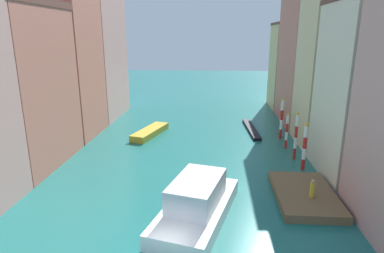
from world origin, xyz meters
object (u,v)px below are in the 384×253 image
Objects in this scene: mooring_pole_3 at (282,118)px; motorboat_0 at (150,132)px; gondola_black at (251,129)px; waterfront_dock at (304,195)px; vaporetto_white at (197,203)px; mooring_pole_4 at (281,120)px; mooring_pole_2 at (287,130)px; mooring_pole_1 at (296,135)px; mooring_pole_0 at (305,146)px; person_on_dock at (312,189)px.

motorboat_0 is (-15.92, 0.36, -2.17)m from mooring_pole_3.
motorboat_0 is at bearing -166.99° from gondola_black.
vaporetto_white is at bearing -157.61° from waterfront_dock.
mooring_pole_2 is at bearing -90.37° from mooring_pole_4.
mooring_pole_1 is at bearing -88.61° from mooring_pole_4.
person_on_dock is at bearing -98.77° from mooring_pole_0.
mooring_pole_1 is 3.33m from mooring_pole_2.
mooring_pole_1 is 1.21× the size of mooring_pole_2.
mooring_pole_0 is at bearing -88.13° from mooring_pole_3.
motorboat_0 is at bearing 132.86° from person_on_dock.
mooring_pole_4 is at bearing 87.60° from person_on_dock.
mooring_pole_0 is at bearing 81.23° from person_on_dock.
gondola_black is at bearing 97.14° from person_on_dock.
vaporetto_white reaches higher than gondola_black.
mooring_pole_1 is 0.53× the size of gondola_black.
mooring_pole_3 is at bearing -46.70° from gondola_black.
mooring_pole_2 is at bearing -13.42° from motorboat_0.
vaporetto_white is (-8.94, -18.55, -1.14)m from mooring_pole_4.
mooring_pole_2 is 16.40m from motorboat_0.
mooring_pole_3 is 16.07m from motorboat_0.
mooring_pole_1 is at bearing 93.48° from mooring_pole_0.
mooring_pole_3 is (-0.31, 9.47, 0.23)m from mooring_pole_0.
mooring_pole_1 reaches higher than waterfront_dock.
mooring_pole_2 is 17.46m from vaporetto_white.
motorboat_0 is at bearing 134.08° from waterfront_dock.
gondola_black is (-3.27, 10.04, -2.28)m from mooring_pole_1.
vaporetto_white reaches higher than motorboat_0.
mooring_pole_3 reaches higher than motorboat_0.
mooring_pole_4 is at bearing 100.11° from mooring_pole_3.
mooring_pole_1 reaches higher than person_on_dock.
gondola_black is at bearing 96.76° from waterfront_dock.
mooring_pole_0 is 0.94× the size of mooring_pole_1.
mooring_pole_0 is (1.01, 6.56, 1.07)m from person_on_dock.
person_on_dock is (0.24, -0.93, 0.94)m from waterfront_dock.
vaporetto_white is 1.35× the size of motorboat_0.
gondola_black is (-3.08, 6.74, -1.85)m from mooring_pole_2.
mooring_pole_1 is at bearing 84.82° from person_on_dock.
mooring_pole_4 is 16.00m from motorboat_0.
motorboat_0 is at bearing 178.70° from mooring_pole_3.
mooring_pole_3 is 20.53m from vaporetto_white.
mooring_pole_0 is 0.62× the size of motorboat_0.
gondola_black is (5.83, 21.73, -0.91)m from vaporetto_white.
mooring_pole_1 is 14.88m from vaporetto_white.
mooring_pole_3 is (-0.14, 6.72, 0.09)m from mooring_pole_1.
waterfront_dock is 1.61× the size of mooring_pole_0.
mooring_pole_0 reaches higher than vaporetto_white.
waterfront_dock is 11.84m from mooring_pole_2.
mooring_pole_4 is at bearing 91.39° from mooring_pole_1.
mooring_pole_0 is at bearing 77.49° from waterfront_dock.
waterfront_dock is 1.51× the size of mooring_pole_1.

